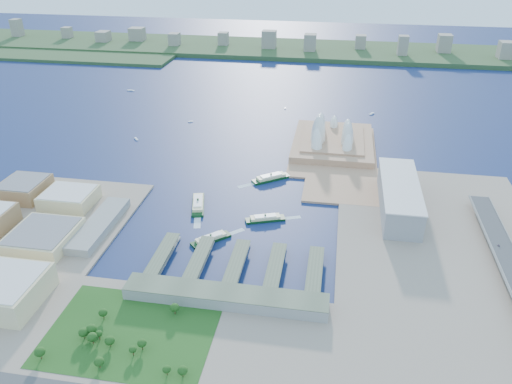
% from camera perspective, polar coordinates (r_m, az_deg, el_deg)
% --- Properties ---
extents(ground, '(3000.00, 3000.00, 0.00)m').
position_cam_1_polar(ground, '(610.44, -2.07, -4.31)').
color(ground, '#101C4B').
rests_on(ground, ground).
extents(south_land, '(720.00, 180.00, 3.00)m').
position_cam_1_polar(south_land, '(452.03, -7.65, -18.37)').
color(south_land, gray).
rests_on(south_land, ground).
extents(east_land, '(240.00, 500.00, 3.00)m').
position_cam_1_polar(east_land, '(574.17, 21.31, -8.70)').
color(east_land, gray).
rests_on(east_land, ground).
extents(peninsula, '(135.00, 220.00, 3.00)m').
position_cam_1_polar(peninsula, '(830.30, 8.87, 4.70)').
color(peninsula, tan).
rests_on(peninsula, ground).
extents(far_shore, '(2200.00, 260.00, 12.00)m').
position_cam_1_polar(far_shore, '(1521.77, 5.57, 15.87)').
color(far_shore, '#2D4926').
rests_on(far_shore, ground).
extents(opera_house, '(134.00, 180.00, 58.00)m').
position_cam_1_polar(opera_house, '(837.47, 8.89, 7.17)').
color(opera_house, white).
rests_on(opera_house, peninsula).
extents(toaster_building, '(45.00, 155.00, 35.00)m').
position_cam_1_polar(toaster_building, '(665.23, 16.03, -0.52)').
color(toaster_building, gray).
rests_on(toaster_building, east_land).
extents(west_buildings, '(200.00, 280.00, 27.00)m').
position_cam_1_polar(west_buildings, '(642.58, -25.91, -3.94)').
color(west_buildings, '#94704A').
rests_on(west_buildings, west_land).
extents(ferry_wharves, '(184.00, 90.00, 9.30)m').
position_cam_1_polar(ferry_wharves, '(544.89, -2.20, -8.22)').
color(ferry_wharves, '#4D5842').
rests_on(ferry_wharves, ground).
extents(terminal_building, '(200.00, 28.00, 12.00)m').
position_cam_1_polar(terminal_building, '(496.10, -3.52, -11.87)').
color(terminal_building, gray).
rests_on(terminal_building, south_land).
extents(park, '(150.00, 110.00, 16.00)m').
position_cam_1_polar(park, '(476.33, -14.18, -14.59)').
color(park, '#194714').
rests_on(park, south_land).
extents(far_skyline, '(1900.00, 140.00, 55.00)m').
position_cam_1_polar(far_skyline, '(1495.46, 5.57, 16.97)').
color(far_skyline, gray).
rests_on(far_skyline, far_shore).
extents(ferry_a, '(29.11, 61.68, 11.30)m').
position_cam_1_polar(ferry_a, '(661.17, -6.65, -1.18)').
color(ferry_a, '#0C3313').
rests_on(ferry_a, ground).
extents(ferry_b, '(54.76, 45.66, 10.83)m').
position_cam_1_polar(ferry_b, '(725.34, 1.73, 1.79)').
color(ferry_b, '#0C3313').
rests_on(ferry_b, ground).
extents(ferry_c, '(44.44, 42.86, 9.31)m').
position_cam_1_polar(ferry_c, '(589.52, -5.19, -5.19)').
color(ferry_c, '#0C3313').
rests_on(ferry_c, ground).
extents(ferry_d, '(51.07, 29.19, 9.41)m').
position_cam_1_polar(ferry_d, '(625.86, 1.06, -2.90)').
color(ferry_d, '#0C3313').
rests_on(ferry_d, ground).
extents(boat_a, '(10.61, 12.15, 2.50)m').
position_cam_1_polar(boat_a, '(893.14, -13.53, 5.95)').
color(boat_a, white).
rests_on(boat_a, ground).
extents(boat_b, '(8.91, 6.74, 2.30)m').
position_cam_1_polar(boat_b, '(956.69, -7.48, 7.99)').
color(boat_b, white).
rests_on(boat_b, ground).
extents(boat_c, '(10.12, 13.72, 3.05)m').
position_cam_1_polar(boat_c, '(1015.86, 13.08, 8.73)').
color(boat_c, white).
rests_on(boat_c, ground).
extents(boat_d, '(17.67, 5.33, 2.94)m').
position_cam_1_polar(boat_d, '(1172.83, -14.10, 11.21)').
color(boat_d, white).
rests_on(boat_d, ground).
extents(boat_e, '(4.03, 9.86, 2.36)m').
position_cam_1_polar(boat_e, '(1023.99, 3.36, 9.55)').
color(boat_e, white).
rests_on(boat_e, ground).
extents(car_c, '(1.67, 4.11, 1.19)m').
position_cam_1_polar(car_c, '(616.09, 25.98, -5.49)').
color(car_c, slate).
rests_on(car_c, expressway).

